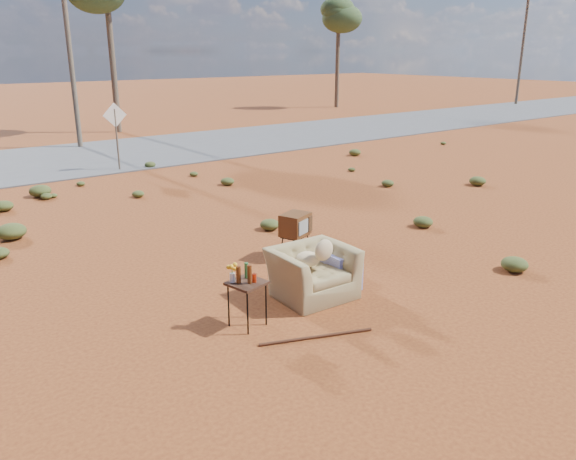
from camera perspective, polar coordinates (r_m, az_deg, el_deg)
ground at (r=8.70m, az=3.61°, el=-7.92°), size 140.00×140.00×0.00m
highway at (r=21.84m, az=-23.29°, el=6.42°), size 140.00×7.00×0.04m
armchair at (r=8.98m, az=2.99°, el=-3.57°), size 1.49×0.93×1.07m
tv_unit at (r=10.52m, az=0.76°, el=0.50°), size 0.65×0.59×0.87m
side_table at (r=7.90m, az=-4.52°, el=-5.13°), size 0.56×0.56×0.95m
rusty_bar at (r=7.84m, az=2.91°, el=-10.79°), size 1.52×0.63×0.04m
road_sign at (r=19.22m, az=-17.11°, el=10.21°), size 0.78×0.06×2.19m
eucalyptus_right at (r=40.46m, az=5.17°, el=20.73°), size 3.20×3.20×7.10m
utility_pole_center at (r=24.46m, az=-21.40°, el=17.48°), size 1.40×0.20×8.00m
utility_pole_east at (r=45.64m, az=22.75°, el=16.90°), size 1.40×0.20×8.00m
scrub_patch at (r=11.75m, az=-13.76°, el=-0.75°), size 17.49×8.07×0.33m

